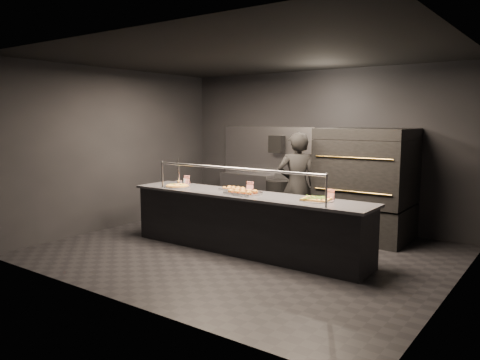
{
  "coord_description": "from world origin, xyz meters",
  "views": [
    {
      "loc": [
        4.12,
        -5.84,
        2.08
      ],
      "look_at": [
        -0.25,
        0.2,
        1.09
      ],
      "focal_mm": 35.0,
      "sensor_mm": 36.0,
      "label": 1
    }
  ],
  "objects_px": {
    "slider_tray_b": "(243,192)",
    "trash_bin": "(278,201)",
    "pizza_oven": "(366,183)",
    "worker": "(297,186)",
    "prep_shelf": "(247,194)",
    "fire_extinguisher": "(300,170)",
    "round_pizza": "(177,186)",
    "beer_tap": "(179,176)",
    "slider_tray_a": "(234,189)",
    "square_pizza": "(316,199)",
    "service_counter": "(246,222)",
    "towel_dispenser": "(277,144)"
  },
  "relations": [
    {
      "from": "slider_tray_b",
      "to": "worker",
      "type": "height_order",
      "value": "worker"
    },
    {
      "from": "fire_extinguisher",
      "to": "slider_tray_b",
      "type": "height_order",
      "value": "fire_extinguisher"
    },
    {
      "from": "fire_extinguisher",
      "to": "beer_tap",
      "type": "distance_m",
      "value": 2.53
    },
    {
      "from": "towel_dispenser",
      "to": "fire_extinguisher",
      "type": "height_order",
      "value": "towel_dispenser"
    },
    {
      "from": "fire_extinguisher",
      "to": "round_pizza",
      "type": "bearing_deg",
      "value": -112.28
    },
    {
      "from": "pizza_oven",
      "to": "worker",
      "type": "distance_m",
      "value": 1.19
    },
    {
      "from": "beer_tap",
      "to": "slider_tray_a",
      "type": "bearing_deg",
      "value": -2.22
    },
    {
      "from": "pizza_oven",
      "to": "slider_tray_b",
      "type": "distance_m",
      "value": 2.31
    },
    {
      "from": "trash_bin",
      "to": "beer_tap",
      "type": "bearing_deg",
      "value": -112.6
    },
    {
      "from": "beer_tap",
      "to": "slider_tray_a",
      "type": "relative_size",
      "value": 1.01
    },
    {
      "from": "slider_tray_b",
      "to": "trash_bin",
      "type": "xyz_separation_m",
      "value": [
        -0.76,
        2.29,
        -0.54
      ]
    },
    {
      "from": "slider_tray_b",
      "to": "trash_bin",
      "type": "height_order",
      "value": "slider_tray_b"
    },
    {
      "from": "towel_dispenser",
      "to": "pizza_oven",
      "type": "bearing_deg",
      "value": -13.14
    },
    {
      "from": "pizza_oven",
      "to": "trash_bin",
      "type": "distance_m",
      "value": 2.06
    },
    {
      "from": "towel_dispenser",
      "to": "trash_bin",
      "type": "relative_size",
      "value": 0.42
    },
    {
      "from": "beer_tap",
      "to": "trash_bin",
      "type": "relative_size",
      "value": 0.57
    },
    {
      "from": "prep_shelf",
      "to": "fire_extinguisher",
      "type": "bearing_deg",
      "value": 3.66
    },
    {
      "from": "beer_tap",
      "to": "square_pizza",
      "type": "distance_m",
      "value": 2.77
    },
    {
      "from": "fire_extinguisher",
      "to": "square_pizza",
      "type": "relative_size",
      "value": 1.04
    },
    {
      "from": "service_counter",
      "to": "beer_tap",
      "type": "distance_m",
      "value": 1.72
    },
    {
      "from": "worker",
      "to": "slider_tray_b",
      "type": "bearing_deg",
      "value": 44.71
    },
    {
      "from": "slider_tray_b",
      "to": "beer_tap",
      "type": "bearing_deg",
      "value": 170.38
    },
    {
      "from": "round_pizza",
      "to": "slider_tray_b",
      "type": "distance_m",
      "value": 1.37
    },
    {
      "from": "service_counter",
      "to": "worker",
      "type": "xyz_separation_m",
      "value": [
        0.25,
        1.18,
        0.46
      ]
    },
    {
      "from": "round_pizza",
      "to": "slider_tray_a",
      "type": "distance_m",
      "value": 1.05
    },
    {
      "from": "towel_dispenser",
      "to": "beer_tap",
      "type": "distance_m",
      "value": 2.35
    },
    {
      "from": "pizza_oven",
      "to": "slider_tray_a",
      "type": "xyz_separation_m",
      "value": [
        -1.55,
        -1.75,
        -0.02
      ]
    },
    {
      "from": "service_counter",
      "to": "beer_tap",
      "type": "bearing_deg",
      "value": 172.9
    },
    {
      "from": "service_counter",
      "to": "trash_bin",
      "type": "height_order",
      "value": "service_counter"
    },
    {
      "from": "beer_tap",
      "to": "trash_bin",
      "type": "height_order",
      "value": "beer_tap"
    },
    {
      "from": "service_counter",
      "to": "trash_bin",
      "type": "relative_size",
      "value": 4.94
    },
    {
      "from": "towel_dispenser",
      "to": "fire_extinguisher",
      "type": "xyz_separation_m",
      "value": [
        0.55,
        0.01,
        -0.49
      ]
    },
    {
      "from": "round_pizza",
      "to": "square_pizza",
      "type": "relative_size",
      "value": 0.92
    },
    {
      "from": "prep_shelf",
      "to": "square_pizza",
      "type": "xyz_separation_m",
      "value": [
        2.77,
        -2.23,
        0.49
      ]
    },
    {
      "from": "trash_bin",
      "to": "towel_dispenser",
      "type": "bearing_deg",
      "value": 129.76
    },
    {
      "from": "worker",
      "to": "fire_extinguisher",
      "type": "bearing_deg",
      "value": -98.06
    },
    {
      "from": "square_pizza",
      "to": "worker",
      "type": "distance_m",
      "value": 1.43
    },
    {
      "from": "beer_tap",
      "to": "trash_bin",
      "type": "distance_m",
      "value": 2.28
    },
    {
      "from": "round_pizza",
      "to": "worker",
      "type": "xyz_separation_m",
      "value": [
        1.61,
        1.26,
        -0.01
      ]
    },
    {
      "from": "pizza_oven",
      "to": "prep_shelf",
      "type": "relative_size",
      "value": 1.59
    },
    {
      "from": "prep_shelf",
      "to": "slider_tray_a",
      "type": "relative_size",
      "value": 2.54
    },
    {
      "from": "slider_tray_b",
      "to": "trash_bin",
      "type": "bearing_deg",
      "value": 108.3
    },
    {
      "from": "round_pizza",
      "to": "prep_shelf",
      "type": "bearing_deg",
      "value": 95.54
    },
    {
      "from": "prep_shelf",
      "to": "beer_tap",
      "type": "relative_size",
      "value": 2.53
    },
    {
      "from": "round_pizza",
      "to": "square_pizza",
      "type": "xyz_separation_m",
      "value": [
        2.53,
        0.17,
        0.0
      ]
    },
    {
      "from": "prep_shelf",
      "to": "slider_tray_a",
      "type": "height_order",
      "value": "slider_tray_a"
    },
    {
      "from": "pizza_oven",
      "to": "worker",
      "type": "xyz_separation_m",
      "value": [
        -0.95,
        -0.72,
        -0.04
      ]
    },
    {
      "from": "prep_shelf",
      "to": "fire_extinguisher",
      "type": "relative_size",
      "value": 2.38
    },
    {
      "from": "round_pizza",
      "to": "slider_tray_a",
      "type": "xyz_separation_m",
      "value": [
        1.02,
        0.23,
        0.01
      ]
    },
    {
      "from": "slider_tray_a",
      "to": "worker",
      "type": "height_order",
      "value": "worker"
    }
  ]
}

